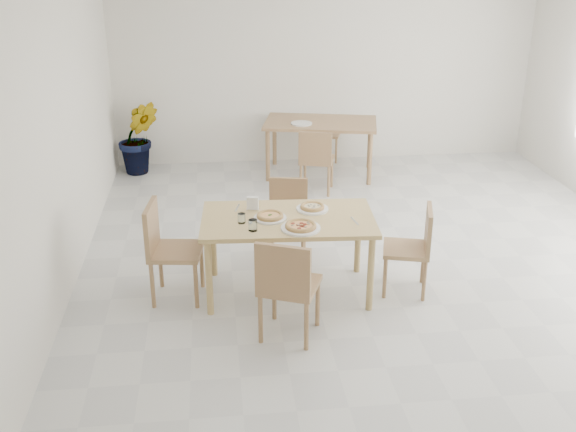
{
  "coord_description": "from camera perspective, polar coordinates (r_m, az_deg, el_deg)",
  "views": [
    {
      "loc": [
        -1.62,
        -5.98,
        3.1
      ],
      "look_at": [
        -0.99,
        -0.47,
        0.76
      ],
      "focal_mm": 42.0,
      "sensor_mm": 36.0,
      "label": 1
    }
  ],
  "objects": [
    {
      "name": "chair_north",
      "position": [
        6.89,
        -0.03,
        0.33
      ],
      "size": [
        0.46,
        0.46,
        0.8
      ],
      "rotation": [
        0.0,
        0.0,
        -0.19
      ],
      "color": "#A07D50",
      "rests_on": "ground"
    },
    {
      "name": "potted_plant",
      "position": [
        9.55,
        -12.52,
        6.51
      ],
      "size": [
        0.62,
        0.52,
        1.02
      ],
      "primitive_type": "imported",
      "rotation": [
        0.0,
        0.0,
        0.14
      ],
      "color": "#38681F",
      "rests_on": "ground"
    },
    {
      "name": "tumbler_a",
      "position": [
        5.91,
        -3.95,
        -0.2
      ],
      "size": [
        0.07,
        0.07,
        0.09
      ],
      "primitive_type": "cylinder",
      "color": "white",
      "rests_on": "main_table"
    },
    {
      "name": "chair_back_s",
      "position": [
        8.56,
        2.39,
        5.02
      ],
      "size": [
        0.52,
        0.52,
        0.84
      ],
      "rotation": [
        0.0,
        0.0,
        2.86
      ],
      "color": "#A07D50",
      "rests_on": "ground"
    },
    {
      "name": "tumbler_b",
      "position": [
        5.75,
        -2.99,
        -0.78
      ],
      "size": [
        0.08,
        0.08,
        0.1
      ],
      "primitive_type": "cylinder",
      "color": "white",
      "rests_on": "main_table"
    },
    {
      "name": "plate_pepperoni",
      "position": [
        5.79,
        1.08,
        -1.03
      ],
      "size": [
        0.34,
        0.34,
        0.02
      ],
      "primitive_type": "cylinder",
      "color": "white",
      "rests_on": "main_table"
    },
    {
      "name": "plate_empty",
      "position": [
        9.07,
        1.15,
        7.84
      ],
      "size": [
        0.28,
        0.28,
        0.02
      ],
      "primitive_type": "cylinder",
      "color": "white",
      "rests_on": "second_table"
    },
    {
      "name": "second_table",
      "position": [
        9.23,
        2.77,
        7.5
      ],
      "size": [
        1.65,
        1.16,
        0.75
      ],
      "rotation": [
        0.0,
        0.0,
        -0.22
      ],
      "color": "#A07D50",
      "rests_on": "ground"
    },
    {
      "name": "plate_margherita",
      "position": [
        6.0,
        -1.53,
        -0.17
      ],
      "size": [
        0.29,
        0.29,
        0.02
      ],
      "primitive_type": "cylinder",
      "color": "white",
      "rests_on": "main_table"
    },
    {
      "name": "main_table",
      "position": [
        6.06,
        0.0,
        -0.82
      ],
      "size": [
        1.6,
        0.97,
        0.75
      ],
      "rotation": [
        0.0,
        0.0,
        -0.06
      ],
      "color": "tan",
      "rests_on": "ground"
    },
    {
      "name": "chair_back_n",
      "position": [
        10.01,
        3.4,
        7.38
      ],
      "size": [
        0.48,
        0.48,
        0.77
      ],
      "rotation": [
        0.0,
        0.0,
        -0.32
      ],
      "color": "#A07D50",
      "rests_on": "ground"
    },
    {
      "name": "chair_west",
      "position": [
        6.12,
        -10.29,
        -2.4
      ],
      "size": [
        0.51,
        0.51,
        0.92
      ],
      "rotation": [
        0.0,
        0.0,
        1.45
      ],
      "color": "#A07D50",
      "rests_on": "ground"
    },
    {
      "name": "chair_south",
      "position": [
        5.4,
        -0.1,
        -5.68
      ],
      "size": [
        0.58,
        0.58,
        0.9
      ],
      "rotation": [
        0.0,
        0.0,
        2.75
      ],
      "color": "#A07D50",
      "rests_on": "ground"
    },
    {
      "name": "napkin_holder",
      "position": [
        6.17,
        -3.01,
        1.04
      ],
      "size": [
        0.12,
        0.08,
        0.13
      ],
      "rotation": [
        0.0,
        0.0,
        -0.2
      ],
      "color": "silver",
      "rests_on": "main_table"
    },
    {
      "name": "pizza_margherita",
      "position": [
        5.99,
        -1.53,
        0.03
      ],
      "size": [
        0.28,
        0.28,
        0.03
      ],
      "rotation": [
        0.0,
        0.0,
        0.21
      ],
      "color": "tan",
      "rests_on": "plate_margherita"
    },
    {
      "name": "fork_a",
      "position": [
        5.97,
        5.66,
        -0.43
      ],
      "size": [
        0.05,
        0.19,
        0.01
      ],
      "primitive_type": "cube",
      "rotation": [
        0.0,
        0.0,
        0.17
      ],
      "color": "silver",
      "rests_on": "main_table"
    },
    {
      "name": "chair_east",
      "position": [
        6.26,
        10.71,
        -2.32
      ],
      "size": [
        0.51,
        0.51,
        0.83
      ],
      "rotation": [
        0.0,
        0.0,
        -1.84
      ],
      "color": "#A07D50",
      "rests_on": "ground"
    },
    {
      "name": "pizza_mushroom",
      "position": [
        6.19,
        2.08,
        0.81
      ],
      "size": [
        0.27,
        0.27,
        0.03
      ],
      "rotation": [
        0.0,
        0.0,
        0.23
      ],
      "color": "tan",
      "rests_on": "plate_mushroom"
    },
    {
      "name": "fork_b",
      "position": [
        6.25,
        -4.32,
        0.68
      ],
      "size": [
        0.06,
        0.19,
        0.01
      ],
      "primitive_type": "cube",
      "rotation": [
        0.0,
        0.0,
        -0.24
      ],
      "color": "silver",
      "rests_on": "main_table"
    },
    {
      "name": "pizza_pepperoni",
      "position": [
        5.78,
        1.08,
        -0.82
      ],
      "size": [
        0.35,
        0.35,
        0.03
      ],
      "rotation": [
        0.0,
        0.0,
        0.39
      ],
      "color": "tan",
      "rests_on": "plate_pepperoni"
    },
    {
      "name": "plate_mushroom",
      "position": [
        6.2,
        2.08,
        0.61
      ],
      "size": [
        0.29,
        0.29,
        0.02
      ],
      "primitive_type": "cylinder",
      "color": "white",
      "rests_on": "main_table"
    }
  ]
}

